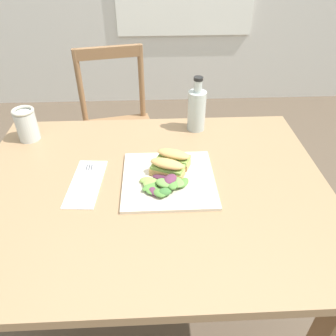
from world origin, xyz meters
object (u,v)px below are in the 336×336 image
(dining_table, at_px, (152,217))
(mason_jar_iced_tea, at_px, (27,126))
(bottle_cold_brew, at_px, (197,112))
(plate_lunch, at_px, (169,179))
(fork_on_napkin, at_px, (87,179))
(chair_wooden_far, at_px, (118,130))
(sandwich_half_back, at_px, (174,158))
(sandwich_half_front, at_px, (167,168))

(dining_table, height_order, mason_jar_iced_tea, mason_jar_iced_tea)
(mason_jar_iced_tea, bearing_deg, bottle_cold_brew, 4.05)
(plate_lunch, xyz_separation_m, fork_on_napkin, (-0.26, 0.01, 0.00))
(chair_wooden_far, distance_m, sandwich_half_back, 0.86)
(chair_wooden_far, xyz_separation_m, sandwich_half_front, (0.24, -0.81, 0.33))
(dining_table, relative_size, sandwich_half_back, 9.42)
(plate_lunch, bearing_deg, mason_jar_iced_tea, 151.51)
(dining_table, xyz_separation_m, chair_wooden_far, (-0.19, 0.85, -0.16))
(bottle_cold_brew, bearing_deg, dining_table, -117.54)
(dining_table, bearing_deg, chair_wooden_far, 102.65)
(sandwich_half_front, xyz_separation_m, sandwich_half_back, (0.02, 0.05, 0.00))
(chair_wooden_far, xyz_separation_m, sandwich_half_back, (0.26, -0.75, 0.33))
(fork_on_napkin, bearing_deg, bottle_cold_brew, 38.66)
(sandwich_half_front, xyz_separation_m, fork_on_napkin, (-0.26, -0.00, -0.03))
(sandwich_half_back, height_order, fork_on_napkin, sandwich_half_back)
(plate_lunch, distance_m, mason_jar_iced_tea, 0.58)
(fork_on_napkin, height_order, bottle_cold_brew, bottle_cold_brew)
(bottle_cold_brew, bearing_deg, plate_lunch, -110.96)
(plate_lunch, height_order, bottle_cold_brew, bottle_cold_brew)
(sandwich_half_front, bearing_deg, dining_table, -142.65)
(plate_lunch, height_order, sandwich_half_back, sandwich_half_back)
(dining_table, distance_m, bottle_cold_brew, 0.44)
(sandwich_half_front, bearing_deg, chair_wooden_far, 106.73)
(sandwich_half_front, relative_size, fork_on_napkin, 0.64)
(sandwich_half_front, bearing_deg, mason_jar_iced_tea, 152.98)
(mason_jar_iced_tea, bearing_deg, sandwich_half_back, -21.27)
(dining_table, relative_size, chair_wooden_far, 1.28)
(sandwich_half_front, height_order, mason_jar_iced_tea, mason_jar_iced_tea)
(dining_table, distance_m, chair_wooden_far, 0.88)
(mason_jar_iced_tea, bearing_deg, plate_lunch, -28.49)
(chair_wooden_far, relative_size, bottle_cold_brew, 4.11)
(bottle_cold_brew, bearing_deg, chair_wooden_far, 126.14)
(dining_table, height_order, sandwich_half_front, sandwich_half_front)
(fork_on_napkin, relative_size, mason_jar_iced_tea, 1.51)
(sandwich_half_back, bearing_deg, chair_wooden_far, 109.36)
(bottle_cold_brew, xyz_separation_m, mason_jar_iced_tea, (-0.63, -0.04, -0.02))
(dining_table, relative_size, mason_jar_iced_tea, 9.09)
(chair_wooden_far, bearing_deg, dining_table, -77.35)
(dining_table, bearing_deg, fork_on_napkin, 169.78)
(plate_lunch, bearing_deg, dining_table, -158.68)
(chair_wooden_far, height_order, plate_lunch, chair_wooden_far)
(sandwich_half_back, bearing_deg, mason_jar_iced_tea, 158.73)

